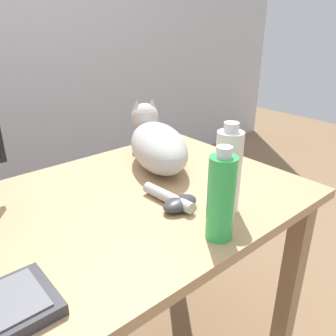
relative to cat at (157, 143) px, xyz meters
name	(u,v)px	position (x,y,z in m)	size (l,w,h in m)	color
desk	(79,252)	(-0.39, -0.14, -0.19)	(1.38, 0.74, 0.75)	tan
cat	(157,143)	(0.00, 0.00, 0.00)	(0.32, 0.56, 0.20)	#B2ADA8
computer_mouse	(180,203)	(-0.15, -0.29, -0.06)	(0.11, 0.06, 0.04)	#333338
water_bottle	(221,197)	(-0.17, -0.44, 0.03)	(0.07, 0.07, 0.23)	green
spray_bottle	(228,171)	(-0.06, -0.37, 0.04)	(0.07, 0.07, 0.25)	silver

